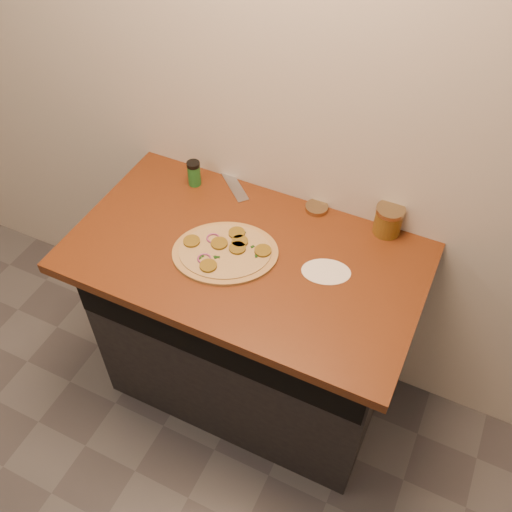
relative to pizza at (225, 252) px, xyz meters
The scene contains 8 objects.
cabinet 0.49m from the pizza, 47.42° to the left, with size 1.10×0.60×0.86m, color black.
countertop 0.08m from the pizza, 30.55° to the left, with size 1.20×0.70×0.04m, color #622D12.
pizza is the anchor object (origin of this frame).
chefs_knife 0.44m from the pizza, 117.83° to the left, with size 0.27×0.25×0.02m.
mason_jar_lid 0.39m from the pizza, 59.46° to the left, with size 0.08×0.08×0.02m, color #9B825A.
salsa_jar 0.57m from the pizza, 36.24° to the left, with size 0.10×0.10×0.11m.
spice_shaker 0.39m from the pizza, 135.07° to the left, with size 0.05×0.05×0.10m.
flour_spill 0.34m from the pizza, 11.58° to the left, with size 0.16×0.16×0.00m, color silver.
Camera 1 is at (0.60, 0.25, 2.31)m, focal length 40.00 mm.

